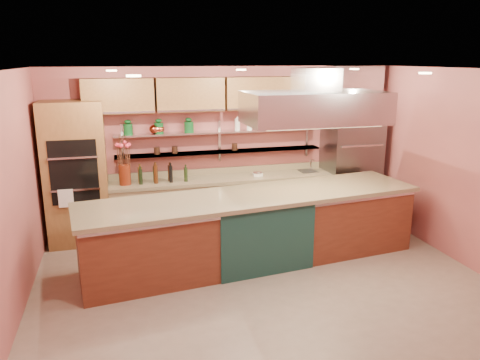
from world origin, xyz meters
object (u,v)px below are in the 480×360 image
object	(u,v)px
refrigerator	(351,164)
island	(253,228)
green_canister	(190,127)
copper_kettle	(155,129)
kitchen_scale	(258,173)
flower_vase	(125,175)

from	to	relation	value
refrigerator	island	size ratio (longest dim) A/B	0.43
refrigerator	green_canister	xyz separation A→B (m)	(-2.93, 0.23, 0.75)
copper_kettle	green_canister	size ratio (longest dim) A/B	1.17
kitchen_scale	green_canister	size ratio (longest dim) A/B	0.98
flower_vase	green_canister	world-z (taller)	green_canister
flower_vase	kitchen_scale	size ratio (longest dim) A/B	2.10
copper_kettle	kitchen_scale	bearing A→B (deg)	-7.26
kitchen_scale	copper_kettle	xyz separation A→B (m)	(-1.73, 0.22, 0.82)
refrigerator	island	bearing A→B (deg)	-148.54
island	copper_kettle	distance (m)	2.41
kitchen_scale	refrigerator	bearing A→B (deg)	-11.34
flower_vase	copper_kettle	world-z (taller)	copper_kettle
island	flower_vase	size ratio (longest dim) A/B	14.82
refrigerator	green_canister	world-z (taller)	refrigerator
flower_vase	green_canister	xyz separation A→B (m)	(1.12, 0.22, 0.70)
refrigerator	green_canister	bearing A→B (deg)	175.52
copper_kettle	green_canister	bearing A→B (deg)	0.00
flower_vase	kitchen_scale	world-z (taller)	flower_vase
island	copper_kettle	world-z (taller)	copper_kettle
kitchen_scale	copper_kettle	bearing A→B (deg)	161.72
copper_kettle	island	bearing A→B (deg)	-52.80
island	kitchen_scale	world-z (taller)	island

